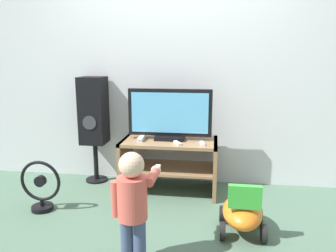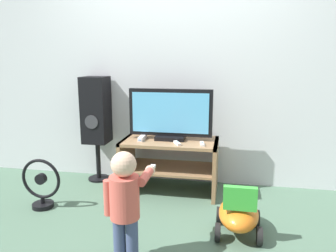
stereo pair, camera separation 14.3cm
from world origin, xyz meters
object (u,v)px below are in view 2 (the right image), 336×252
object	(u,v)px
child	(125,198)
ride_on_toy	(239,214)
remote_secondary	(177,143)
floor_fan	(41,186)
game_console	(142,138)
television	(170,115)
speaker_tower	(96,113)
remote_primary	(202,144)

from	to	relation	value
child	ride_on_toy	xyz separation A→B (m)	(0.74, 0.48, -0.28)
remote_secondary	floor_fan	xyz separation A→B (m)	(-1.17, -0.45, -0.34)
game_console	remote_secondary	xyz separation A→B (m)	(0.37, -0.11, -0.01)
television	speaker_tower	xyz separation A→B (m)	(-0.84, 0.14, -0.02)
speaker_tower	ride_on_toy	world-z (taller)	speaker_tower
remote_secondary	speaker_tower	world-z (taller)	speaker_tower
floor_fan	ride_on_toy	size ratio (longest dim) A/B	0.93
television	speaker_tower	distance (m)	0.85
remote_primary	child	world-z (taller)	child
ride_on_toy	remote_primary	bearing A→B (deg)	119.37
remote_primary	ride_on_toy	world-z (taller)	remote_primary
game_console	ride_on_toy	world-z (taller)	game_console
speaker_tower	floor_fan	size ratio (longest dim) A/B	2.49
speaker_tower	remote_secondary	bearing A→B (deg)	-18.30
remote_primary	child	distance (m)	1.16
game_console	floor_fan	distance (m)	1.03
remote_secondary	speaker_tower	xyz separation A→B (m)	(-0.94, 0.31, 0.21)
speaker_tower	floor_fan	xyz separation A→B (m)	(-0.23, -0.76, -0.55)
game_console	ride_on_toy	xyz separation A→B (m)	(0.95, -0.70, -0.39)
speaker_tower	ride_on_toy	bearing A→B (deg)	-30.60
television	game_console	bearing A→B (deg)	-166.93
television	remote_primary	world-z (taller)	television
remote_primary	floor_fan	distance (m)	1.52
floor_fan	remote_primary	bearing A→B (deg)	18.52
child	game_console	bearing A→B (deg)	99.85
game_console	speaker_tower	world-z (taller)	speaker_tower
television	remote_secondary	size ratio (longest dim) A/B	6.36
child	floor_fan	bearing A→B (deg)	148.30
television	remote_primary	size ratio (longest dim) A/B	6.21
remote_secondary	child	distance (m)	1.09
child	ride_on_toy	bearing A→B (deg)	33.07
remote_primary	speaker_tower	bearing A→B (deg)	166.06
game_console	remote_primary	xyz separation A→B (m)	(0.61, -0.09, -0.01)
television	child	xyz separation A→B (m)	(-0.07, -1.24, -0.33)
remote_secondary	child	world-z (taller)	child
game_console	child	world-z (taller)	child
remote_primary	remote_secondary	world-z (taller)	same
television	floor_fan	xyz separation A→B (m)	(-1.07, -0.63, -0.58)
game_console	ride_on_toy	distance (m)	1.24
television	ride_on_toy	distance (m)	1.19
game_console	remote_secondary	distance (m)	0.39
remote_secondary	ride_on_toy	world-z (taller)	remote_secondary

